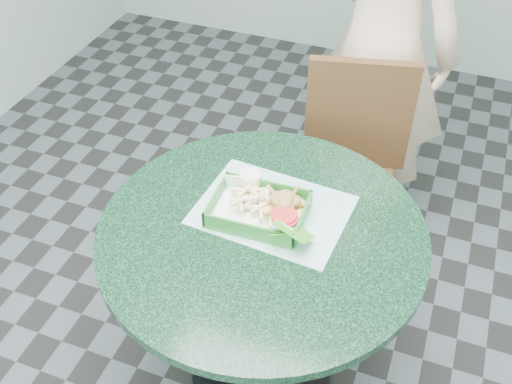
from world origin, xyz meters
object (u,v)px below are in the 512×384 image
(crab_sandwich, at_px, (284,209))
(sauce_ramekin, at_px, (252,183))
(food_basket, at_px, (258,217))
(cafe_table, at_px, (262,273))
(diner_person, at_px, (385,19))
(dining_chair, at_px, (348,165))

(crab_sandwich, distance_m, sauce_ramekin, 0.15)
(crab_sandwich, relative_size, sauce_ramekin, 1.89)
(sauce_ramekin, bearing_deg, food_basket, -59.65)
(food_basket, bearing_deg, cafe_table, -58.14)
(diner_person, height_order, sauce_ramekin, diner_person)
(cafe_table, height_order, crab_sandwich, crab_sandwich)
(diner_person, xyz_separation_m, food_basket, (-0.15, -0.97, -0.21))
(food_basket, xyz_separation_m, sauce_ramekin, (-0.06, 0.10, 0.03))
(dining_chair, height_order, sauce_ramekin, dining_chair)
(diner_person, relative_size, sauce_ramekin, 29.02)
(dining_chair, relative_size, sauce_ramekin, 13.85)
(dining_chair, bearing_deg, food_basket, -115.54)
(food_basket, bearing_deg, crab_sandwich, 21.94)
(cafe_table, relative_size, dining_chair, 1.03)
(sauce_ramekin, bearing_deg, dining_chair, 69.25)
(food_basket, xyz_separation_m, crab_sandwich, (0.07, 0.03, 0.03))
(crab_sandwich, bearing_deg, cafe_table, -119.15)
(cafe_table, relative_size, sauce_ramekin, 14.20)
(cafe_table, distance_m, dining_chair, 0.68)
(crab_sandwich, height_order, sauce_ramekin, crab_sandwich)
(dining_chair, height_order, diner_person, diner_person)
(diner_person, distance_m, crab_sandwich, 0.96)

